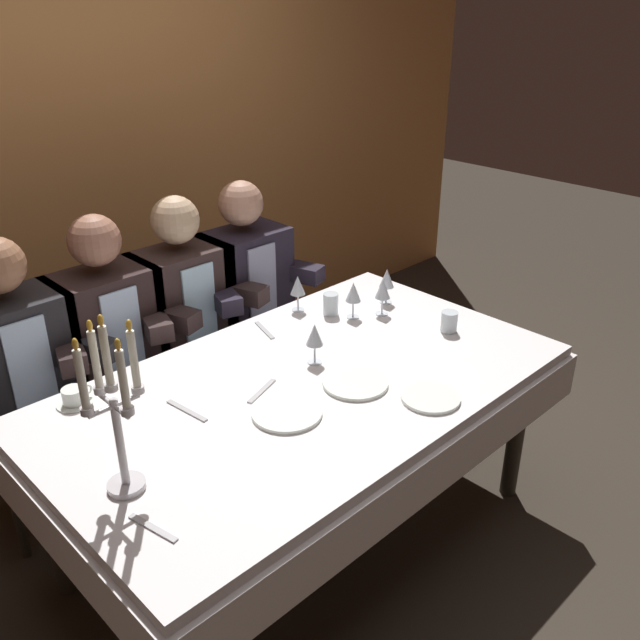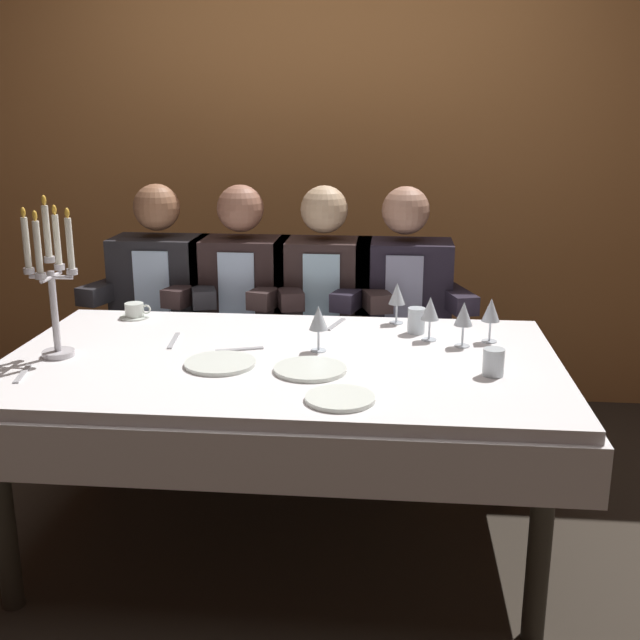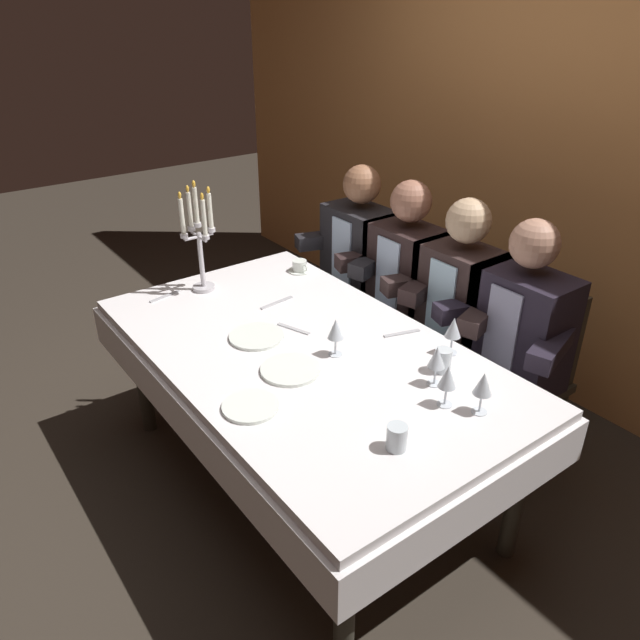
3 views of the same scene
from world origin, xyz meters
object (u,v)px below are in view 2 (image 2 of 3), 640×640
(wine_glass_1, at_px, (491,311))
(wine_glass_3, at_px, (464,316))
(seated_diner_0, at_px, (162,293))
(seated_diner_3, at_px, (403,299))
(dinner_plate_1, at_px, (310,369))
(wine_glass_2, at_px, (430,310))
(dinner_plate_2, at_px, (340,398))
(wine_glass_0, at_px, (397,295))
(water_tumbler_0, at_px, (416,321))
(dinner_plate_0, at_px, (220,363))
(dining_table, at_px, (282,389))
(coffee_cup_0, at_px, (135,311))
(seated_diner_1, at_px, (243,295))
(seated_diner_2, at_px, (324,297))
(wine_glass_4, at_px, (318,320))
(candelabra, at_px, (52,283))
(water_tumbler_1, at_px, (493,362))

(wine_glass_1, bearing_deg, wine_glass_3, -147.32)
(seated_diner_0, distance_m, seated_diner_3, 1.11)
(dinner_plate_1, distance_m, wine_glass_2, 0.57)
(dinner_plate_2, relative_size, wine_glass_3, 1.27)
(wine_glass_0, distance_m, seated_diner_0, 1.17)
(water_tumbler_0, bearing_deg, wine_glass_0, 119.95)
(water_tumbler_0, bearing_deg, dinner_plate_0, -145.80)
(dining_table, relative_size, seated_diner_3, 1.56)
(dining_table, bearing_deg, wine_glass_2, 25.44)
(wine_glass_2, xyz_separation_m, seated_diner_3, (-0.09, 0.64, -0.12))
(wine_glass_2, bearing_deg, wine_glass_3, -29.64)
(coffee_cup_0, height_order, seated_diner_1, seated_diner_1)
(wine_glass_0, relative_size, seated_diner_2, 0.13)
(dining_table, xyz_separation_m, seated_diner_1, (-0.31, 0.89, 0.11))
(dinner_plate_0, bearing_deg, wine_glass_4, 31.13)
(wine_glass_3, height_order, seated_diner_3, seated_diner_3)
(water_tumbler_0, height_order, seated_diner_3, seated_diner_3)
(dinner_plate_2, distance_m, seated_diner_3, 1.29)
(dining_table, distance_m, dinner_plate_2, 0.47)
(wine_glass_2, xyz_separation_m, coffee_cup_0, (-1.18, 0.20, -0.09))
(dinner_plate_0, relative_size, seated_diner_1, 0.19)
(dinner_plate_0, xyz_separation_m, wine_glass_4, (0.31, 0.19, 0.11))
(dining_table, height_order, seated_diner_2, seated_diner_2)
(candelabra, height_order, dinner_plate_0, candelabra)
(candelabra, height_order, wine_glass_0, candelabra)
(wine_glass_1, distance_m, seated_diner_1, 1.23)
(dinner_plate_2, bearing_deg, seated_diner_1, 112.86)
(seated_diner_3, bearing_deg, dinner_plate_0, -121.60)
(candelabra, bearing_deg, water_tumbler_0, 18.17)
(water_tumbler_1, distance_m, seated_diner_3, 1.05)
(wine_glass_2, relative_size, water_tumbler_0, 1.68)
(wine_glass_4, xyz_separation_m, seated_diner_0, (-0.81, 0.81, -0.12))
(seated_diner_3, bearing_deg, water_tumbler_0, -85.39)
(candelabra, height_order, wine_glass_3, candelabra)
(wine_glass_2, bearing_deg, dinner_plate_0, -153.10)
(wine_glass_2, height_order, seated_diner_3, seated_diner_3)
(wine_glass_1, xyz_separation_m, seated_diner_3, (-0.31, 0.64, -0.12))
(dining_table, relative_size, seated_diner_2, 1.56)
(candelabra, bearing_deg, dinner_plate_0, -4.14)
(dinner_plate_1, xyz_separation_m, wine_glass_1, (0.62, 0.39, 0.11))
(dining_table, bearing_deg, seated_diner_0, 127.89)
(wine_glass_0, height_order, coffee_cup_0, wine_glass_0)
(water_tumbler_1, height_order, seated_diner_0, seated_diner_0)
(dinner_plate_1, bearing_deg, water_tumbler_0, 53.48)
(water_tumbler_0, height_order, coffee_cup_0, water_tumbler_0)
(candelabra, xyz_separation_m, seated_diner_3, (1.19, 0.96, -0.26))
(water_tumbler_0, xyz_separation_m, water_tumbler_1, (0.23, -0.46, -0.00))
(dinner_plate_1, distance_m, seated_diner_1, 1.11)
(water_tumbler_0, bearing_deg, wine_glass_4, -143.23)
(wine_glass_3, bearing_deg, seated_diner_0, 151.84)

